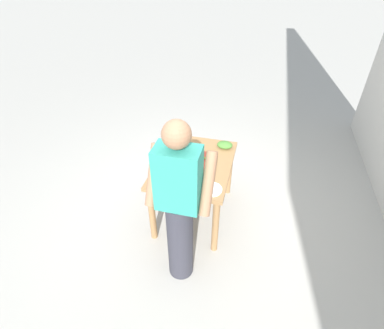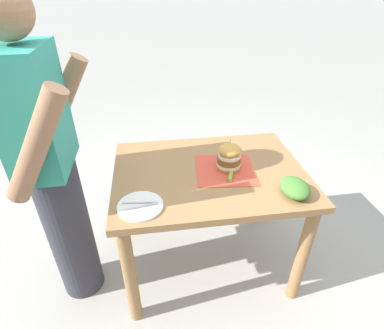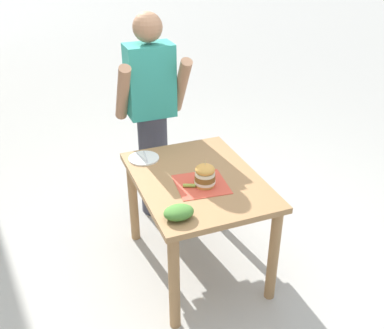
{
  "view_description": "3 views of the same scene",
  "coord_description": "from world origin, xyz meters",
  "px_view_note": "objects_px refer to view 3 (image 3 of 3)",
  "views": [
    {
      "loc": [
        -0.62,
        2.55,
        2.65
      ],
      "look_at": [
        0.0,
        0.1,
        0.8
      ],
      "focal_mm": 28.0,
      "sensor_mm": 36.0,
      "label": 1
    },
    {
      "loc": [
        -1.38,
        0.3,
        1.69
      ],
      "look_at": [
        0.0,
        0.1,
        0.8
      ],
      "focal_mm": 28.0,
      "sensor_mm": 36.0,
      "label": 2
    },
    {
      "loc": [
        -0.97,
        -2.39,
        2.27
      ],
      "look_at": [
        0.0,
        0.1,
        0.8
      ],
      "focal_mm": 42.0,
      "sensor_mm": 36.0,
      "label": 3
    }
  ],
  "objects_px": {
    "sandwich": "(205,175)",
    "side_plate_with_forks": "(144,158)",
    "side_salad": "(179,212)",
    "diner_across_table": "(152,117)",
    "patio_table": "(197,194)",
    "pickle_spear": "(189,185)"
  },
  "relations": [
    {
      "from": "side_salad",
      "to": "diner_across_table",
      "type": "distance_m",
      "value": 1.21
    },
    {
      "from": "pickle_spear",
      "to": "side_salad",
      "type": "bearing_deg",
      "value": -121.35
    },
    {
      "from": "patio_table",
      "to": "side_plate_with_forks",
      "type": "xyz_separation_m",
      "value": [
        -0.26,
        0.39,
        0.13
      ]
    },
    {
      "from": "patio_table",
      "to": "pickle_spear",
      "type": "bearing_deg",
      "value": -135.01
    },
    {
      "from": "patio_table",
      "to": "side_plate_with_forks",
      "type": "distance_m",
      "value": 0.49
    },
    {
      "from": "diner_across_table",
      "to": "sandwich",
      "type": "bearing_deg",
      "value": -85.4
    },
    {
      "from": "side_plate_with_forks",
      "to": "side_salad",
      "type": "bearing_deg",
      "value": -90.73
    },
    {
      "from": "sandwich",
      "to": "patio_table",
      "type": "bearing_deg",
      "value": 93.53
    },
    {
      "from": "patio_table",
      "to": "sandwich",
      "type": "xyz_separation_m",
      "value": [
        0.01,
        -0.11,
        0.21
      ]
    },
    {
      "from": "side_salad",
      "to": "diner_across_table",
      "type": "xyz_separation_m",
      "value": [
        0.2,
        1.19,
        0.1
      ]
    },
    {
      "from": "sandwich",
      "to": "side_plate_with_forks",
      "type": "xyz_separation_m",
      "value": [
        -0.27,
        0.5,
        -0.07
      ]
    },
    {
      "from": "side_plate_with_forks",
      "to": "side_salad",
      "type": "xyz_separation_m",
      "value": [
        -0.01,
        -0.77,
        0.03
      ]
    },
    {
      "from": "patio_table",
      "to": "sandwich",
      "type": "bearing_deg",
      "value": -86.47
    },
    {
      "from": "patio_table",
      "to": "diner_across_table",
      "type": "height_order",
      "value": "diner_across_table"
    },
    {
      "from": "sandwich",
      "to": "pickle_spear",
      "type": "height_order",
      "value": "sandwich"
    },
    {
      "from": "patio_table",
      "to": "diner_across_table",
      "type": "relative_size",
      "value": 0.64
    },
    {
      "from": "diner_across_table",
      "to": "pickle_spear",
      "type": "bearing_deg",
      "value": -91.83
    },
    {
      "from": "pickle_spear",
      "to": "side_plate_with_forks",
      "type": "bearing_deg",
      "value": 108.77
    },
    {
      "from": "patio_table",
      "to": "side_plate_with_forks",
      "type": "relative_size",
      "value": 4.89
    },
    {
      "from": "sandwich",
      "to": "diner_across_table",
      "type": "bearing_deg",
      "value": 94.6
    },
    {
      "from": "patio_table",
      "to": "side_salad",
      "type": "bearing_deg",
      "value": -125.28
    },
    {
      "from": "sandwich",
      "to": "side_plate_with_forks",
      "type": "bearing_deg",
      "value": 118.19
    }
  ]
}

